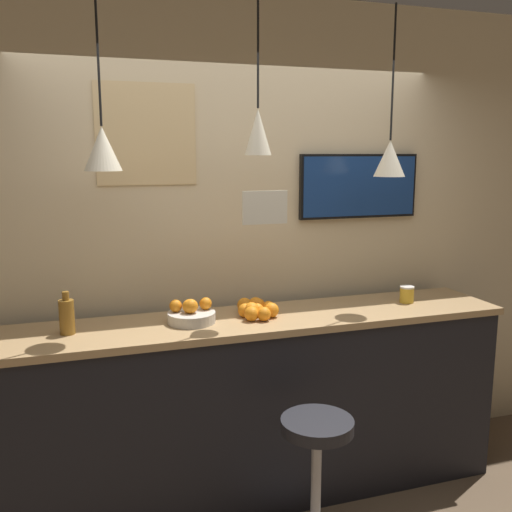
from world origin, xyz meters
The scene contains 13 objects.
back_wall centered at (0.00, 0.92, 1.45)m, with size 8.00×0.06×2.90m.
service_counter centered at (0.00, 0.54, 0.54)m, with size 2.93×0.56×1.08m.
bar_stool centered at (0.11, -0.08, 0.50)m, with size 0.38×0.38×0.74m.
fruit_bowl centered at (-0.37, 0.55, 1.13)m, with size 0.26×0.26×0.14m.
orange_pile centered at (0.01, 0.57, 1.12)m, with size 0.23×0.28×0.09m.
juice_bottle centered at (-1.01, 0.55, 1.18)m, with size 0.08×0.08×0.22m.
spread_jar centered at (0.98, 0.55, 1.13)m, with size 0.09×0.09×0.10m.
pendant_lamp_left centered at (-0.79, 0.50, 2.02)m, with size 0.18×0.18×0.90m.
pendant_lamp_middle centered at (0.00, 0.50, 2.11)m, with size 0.14×0.14×0.82m.
pendant_lamp_right centered at (0.79, 0.50, 1.97)m, with size 0.18×0.18×0.94m.
mounted_tv centered at (0.80, 0.87, 1.78)m, with size 0.81×0.04×0.40m.
hanging_menu_board centered at (-0.02, 0.34, 1.72)m, with size 0.24×0.01×0.17m.
wall_poster centered at (-0.53, 0.89, 2.10)m, with size 0.56×0.01×0.56m.
Camera 1 is at (-0.96, -2.40, 2.00)m, focal length 40.00 mm.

